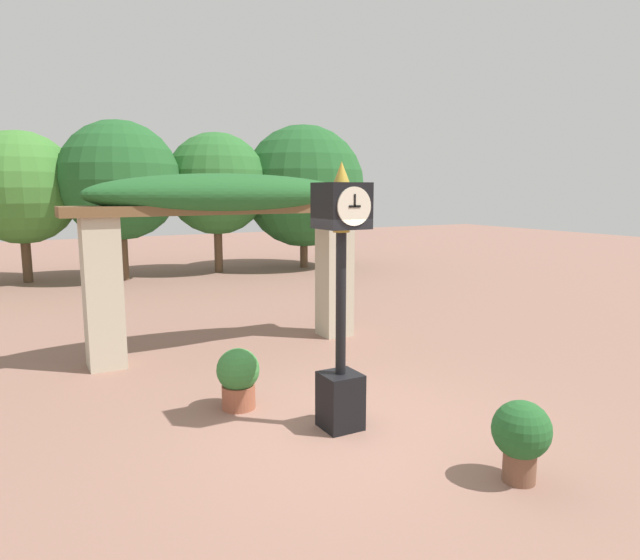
# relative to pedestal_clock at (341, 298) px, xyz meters

# --- Properties ---
(ground_plane) EXTENTS (60.00, 60.00, 0.00)m
(ground_plane) POSITION_rel_pedestal_clock_xyz_m (0.05, -0.03, -1.58)
(ground_plane) COLOR #8E6656
(pedestal_clock) EXTENTS (0.52, 0.57, 3.13)m
(pedestal_clock) POSITION_rel_pedestal_clock_xyz_m (0.00, 0.00, 0.00)
(pedestal_clock) COLOR black
(pedestal_clock) RESTS_ON ground
(pergola) EXTENTS (5.39, 1.16, 3.09)m
(pergola) POSITION_rel_pedestal_clock_xyz_m (0.05, 3.84, 0.75)
(pergola) COLOR #BCB299
(pergola) RESTS_ON ground
(potted_plant_near_left) EXTENTS (0.57, 0.57, 0.82)m
(potted_plant_near_left) POSITION_rel_pedestal_clock_xyz_m (0.88, -1.93, -1.10)
(potted_plant_near_left) COLOR brown
(potted_plant_near_left) RESTS_ON ground
(potted_plant_near_right) EXTENTS (0.56, 0.56, 0.80)m
(potted_plant_near_right) POSITION_rel_pedestal_clock_xyz_m (-0.84, 1.17, -1.15)
(potted_plant_near_right) COLOR #9E563D
(potted_plant_near_right) RESTS_ON ground
(tree_line) EXTENTS (15.84, 4.94, 5.09)m
(tree_line) POSITION_rel_pedestal_clock_xyz_m (0.90, 13.20, 1.38)
(tree_line) COLOR brown
(tree_line) RESTS_ON ground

